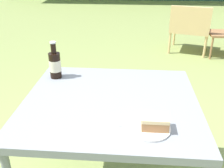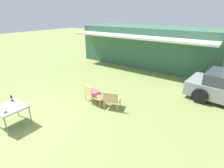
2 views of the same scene
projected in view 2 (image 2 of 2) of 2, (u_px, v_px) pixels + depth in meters
The scene contains 9 objects.
ground_plane at pixel (14, 125), 6.13m from camera, with size 60.00×60.00×0.00m, color olive.
cabin_building at pixel (149, 46), 12.98m from camera, with size 9.85×4.62×2.71m.
wicker_chair_cushioned at pixel (92, 92), 7.64m from camera, with size 0.73×0.69×0.76m.
wicker_chair_plain at pixel (112, 99), 7.03m from camera, with size 0.74×0.71×0.76m.
garden_side_table at pixel (99, 98), 7.31m from camera, with size 0.47×0.42×0.37m.
patio_table at pixel (10, 109), 5.88m from camera, with size 0.97×0.89×0.72m.
cake_on_plate at pixel (5, 112), 5.53m from camera, with size 0.20×0.20×0.07m.
cola_bottle_near at pixel (12, 98), 6.23m from camera, with size 0.08×0.08×0.24m.
fork at pixel (3, 112), 5.57m from camera, with size 0.17×0.06×0.01m.
Camera 2 is at (5.78, -2.15, 3.66)m, focal length 28.00 mm.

